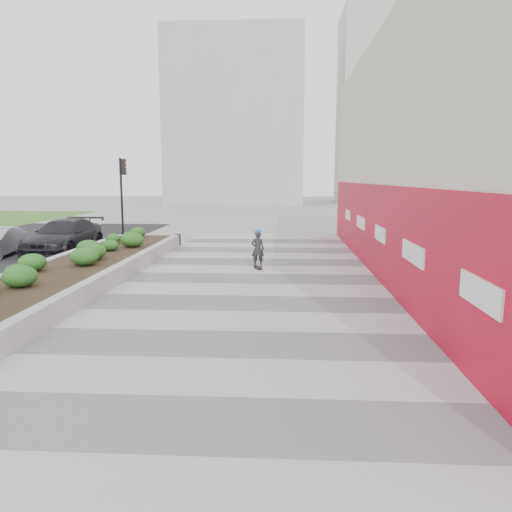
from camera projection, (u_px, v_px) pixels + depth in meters
The scene contains 10 objects.
ground at pixel (221, 381), 7.97m from camera, with size 160.00×160.00×0.00m, color gray.
walkway at pixel (239, 326), 10.93m from camera, with size 8.00×36.00×0.01m, color #A8A8AD.
building at pixel (474, 154), 15.81m from camera, with size 6.04×24.08×8.00m.
planter at pixel (70, 271), 15.13m from camera, with size 3.00×18.00×0.90m.
traffic_signal_near at pixel (123, 187), 25.22m from camera, with size 0.33×0.28×4.20m.
distant_bldg_north_l at pixel (237, 122), 60.95m from camera, with size 16.00×12.00×20.00m, color #ADAAA3.
distant_bldg_north_r at pixel (394, 109), 64.42m from camera, with size 14.00×10.00×24.00m, color #ADAAA3.
manhole_cover at pixel (261, 326), 10.90m from camera, with size 0.44×0.44×0.01m, color #595654.
skateboarder at pixel (258, 249), 17.67m from camera, with size 0.48×0.75×1.42m.
car_dark at pixel (64, 236), 21.46m from camera, with size 2.02×4.96×1.44m, color black.
Camera 1 is at (0.99, -7.52, 3.22)m, focal length 35.00 mm.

